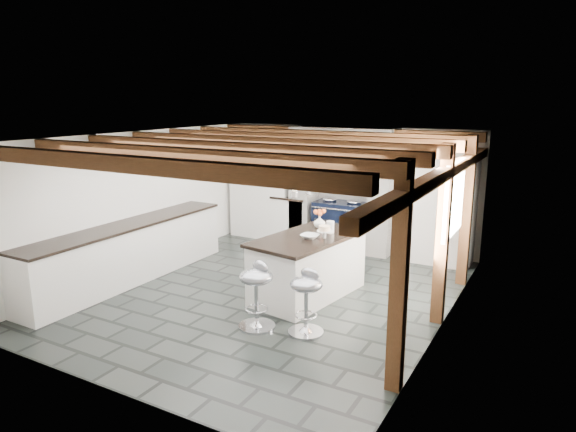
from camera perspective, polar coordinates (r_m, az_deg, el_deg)
The scene contains 6 objects.
ground at distance 7.72m, azimuth -2.11°, elevation -8.49°, with size 6.00×6.00×0.00m, color black.
room_shell at distance 8.89m, azimuth -0.81°, elevation 1.58°, with size 6.00×6.03×6.00m.
range_cooker at distance 9.86m, azimuth 5.93°, elevation -0.91°, with size 1.00×0.63×0.99m.
kitchen_island at distance 7.46m, azimuth 2.26°, elevation -5.49°, with size 1.23×1.95×1.20m.
bar_stool_near at distance 6.29m, azimuth 2.09°, elevation -8.70°, with size 0.47×0.47×0.81m.
bar_stool_far at distance 6.43m, azimuth -3.46°, elevation -7.92°, with size 0.55×0.55×0.86m.
Camera 1 is at (3.73, -6.14, 2.83)m, focal length 32.00 mm.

